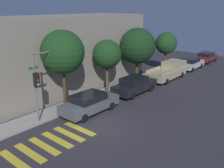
{
  "coord_description": "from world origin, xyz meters",
  "views": [
    {
      "loc": [
        -10.32,
        -10.0,
        7.44
      ],
      "look_at": [
        3.93,
        2.1,
        1.6
      ],
      "focal_mm": 40.0,
      "sensor_mm": 36.0,
      "label": 1
    }
  ],
  "objects_px": {
    "tree_far_end": "(137,46)",
    "sedan_middle": "(134,85)",
    "pickup_truck": "(169,71)",
    "sedan_tail_of_row": "(206,57)",
    "tree_behind_truck": "(166,43)",
    "sedan_near_corner": "(90,103)",
    "tree_midblock": "(107,54)",
    "tree_near_corner": "(63,52)",
    "sedan_far_end": "(190,63)",
    "traffic_light_pole": "(42,75)"
  },
  "relations": [
    {
      "from": "tree_far_end",
      "to": "sedan_middle",
      "type": "bearing_deg",
      "value": -148.22
    },
    {
      "from": "pickup_truck",
      "to": "sedan_tail_of_row",
      "type": "xyz_separation_m",
      "value": [
        10.9,
        0.0,
        -0.15
      ]
    },
    {
      "from": "sedan_tail_of_row",
      "to": "tree_behind_truck",
      "type": "xyz_separation_m",
      "value": [
        -8.49,
        1.79,
        2.64
      ]
    },
    {
      "from": "sedan_near_corner",
      "to": "tree_midblock",
      "type": "relative_size",
      "value": 0.94
    },
    {
      "from": "tree_near_corner",
      "to": "tree_midblock",
      "type": "height_order",
      "value": "tree_near_corner"
    },
    {
      "from": "pickup_truck",
      "to": "sedan_far_end",
      "type": "height_order",
      "value": "pickup_truck"
    },
    {
      "from": "tree_midblock",
      "to": "tree_behind_truck",
      "type": "distance_m",
      "value": 10.3
    },
    {
      "from": "pickup_truck",
      "to": "tree_behind_truck",
      "type": "bearing_deg",
      "value": 36.6
    },
    {
      "from": "pickup_truck",
      "to": "tree_behind_truck",
      "type": "xyz_separation_m",
      "value": [
        2.41,
        1.79,
        2.49
      ]
    },
    {
      "from": "sedan_tail_of_row",
      "to": "tree_midblock",
      "type": "bearing_deg",
      "value": 174.56
    },
    {
      "from": "sedan_middle",
      "to": "tree_near_corner",
      "type": "bearing_deg",
      "value": 164.26
    },
    {
      "from": "sedan_far_end",
      "to": "sedan_tail_of_row",
      "type": "bearing_deg",
      "value": 0.0
    },
    {
      "from": "tree_far_end",
      "to": "tree_near_corner",
      "type": "bearing_deg",
      "value": 180.0
    },
    {
      "from": "sedan_middle",
      "to": "sedan_tail_of_row",
      "type": "height_order",
      "value": "sedan_middle"
    },
    {
      "from": "sedan_far_end",
      "to": "tree_midblock",
      "type": "bearing_deg",
      "value": 172.44
    },
    {
      "from": "tree_midblock",
      "to": "tree_far_end",
      "type": "distance_m",
      "value": 4.52
    },
    {
      "from": "sedan_middle",
      "to": "tree_far_end",
      "type": "distance_m",
      "value": 4.49
    },
    {
      "from": "traffic_light_pole",
      "to": "sedan_middle",
      "type": "bearing_deg",
      "value": -8.46
    },
    {
      "from": "pickup_truck",
      "to": "tree_midblock",
      "type": "relative_size",
      "value": 1.14
    },
    {
      "from": "pickup_truck",
      "to": "tree_far_end",
      "type": "height_order",
      "value": "tree_far_end"
    },
    {
      "from": "sedan_near_corner",
      "to": "tree_far_end",
      "type": "distance_m",
      "value": 9.15
    },
    {
      "from": "sedan_near_corner",
      "to": "tree_midblock",
      "type": "distance_m",
      "value": 5.15
    },
    {
      "from": "traffic_light_pole",
      "to": "tree_far_end",
      "type": "bearing_deg",
      "value": 2.62
    },
    {
      "from": "pickup_truck",
      "to": "sedan_far_end",
      "type": "bearing_deg",
      "value": 0.0
    },
    {
      "from": "tree_midblock",
      "to": "traffic_light_pole",
      "type": "bearing_deg",
      "value": -175.67
    },
    {
      "from": "sedan_far_end",
      "to": "tree_near_corner",
      "type": "bearing_deg",
      "value": 174.38
    },
    {
      "from": "traffic_light_pole",
      "to": "sedan_far_end",
      "type": "distance_m",
      "value": 20.56
    },
    {
      "from": "tree_far_end",
      "to": "tree_behind_truck",
      "type": "relative_size",
      "value": 1.19
    },
    {
      "from": "tree_near_corner",
      "to": "tree_behind_truck",
      "type": "distance_m",
      "value": 15.05
    },
    {
      "from": "traffic_light_pole",
      "to": "pickup_truck",
      "type": "distance_m",
      "value": 15.03
    },
    {
      "from": "pickup_truck",
      "to": "tree_far_end",
      "type": "bearing_deg",
      "value": 152.09
    },
    {
      "from": "sedan_middle",
      "to": "tree_behind_truck",
      "type": "xyz_separation_m",
      "value": [
        8.67,
        1.79,
        2.57
      ]
    },
    {
      "from": "sedan_near_corner",
      "to": "tree_behind_truck",
      "type": "bearing_deg",
      "value": 7.15
    },
    {
      "from": "tree_near_corner",
      "to": "sedan_far_end",
      "type": "bearing_deg",
      "value": -5.62
    },
    {
      "from": "sedan_near_corner",
      "to": "pickup_truck",
      "type": "relative_size",
      "value": 0.83
    },
    {
      "from": "tree_near_corner",
      "to": "tree_midblock",
      "type": "relative_size",
      "value": 1.24
    },
    {
      "from": "traffic_light_pole",
      "to": "pickup_truck",
      "type": "bearing_deg",
      "value": -4.9
    },
    {
      "from": "sedan_far_end",
      "to": "sedan_middle",
      "type": "bearing_deg",
      "value": 180.0
    },
    {
      "from": "tree_behind_truck",
      "to": "tree_near_corner",
      "type": "bearing_deg",
      "value": -180.0
    },
    {
      "from": "sedan_near_corner",
      "to": "tree_near_corner",
      "type": "relative_size",
      "value": 0.76
    },
    {
      "from": "sedan_far_end",
      "to": "tree_near_corner",
      "type": "relative_size",
      "value": 0.74
    },
    {
      "from": "sedan_near_corner",
      "to": "tree_behind_truck",
      "type": "xyz_separation_m",
      "value": [
        14.26,
        1.79,
        2.59
      ]
    },
    {
      "from": "pickup_truck",
      "to": "tree_behind_truck",
      "type": "height_order",
      "value": "tree_behind_truck"
    },
    {
      "from": "sedan_tail_of_row",
      "to": "tree_behind_truck",
      "type": "height_order",
      "value": "tree_behind_truck"
    },
    {
      "from": "traffic_light_pole",
      "to": "tree_behind_truck",
      "type": "height_order",
      "value": "traffic_light_pole"
    },
    {
      "from": "traffic_light_pole",
      "to": "tree_midblock",
      "type": "distance_m",
      "value": 6.92
    },
    {
      "from": "sedan_near_corner",
      "to": "pickup_truck",
      "type": "height_order",
      "value": "pickup_truck"
    },
    {
      "from": "sedan_tail_of_row",
      "to": "tree_far_end",
      "type": "relative_size",
      "value": 0.79
    },
    {
      "from": "sedan_near_corner",
      "to": "tree_behind_truck",
      "type": "distance_m",
      "value": 14.6
    },
    {
      "from": "sedan_far_end",
      "to": "tree_near_corner",
      "type": "distance_m",
      "value": 18.63
    }
  ]
}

